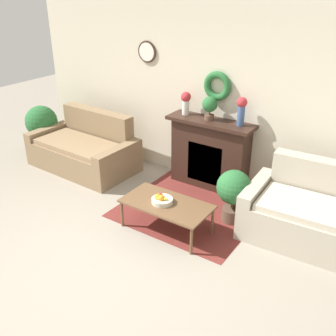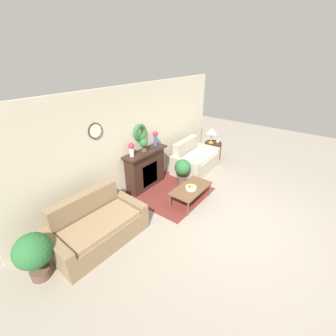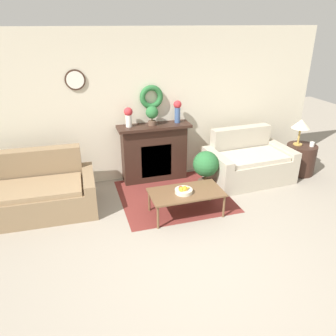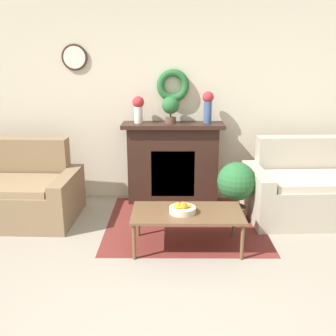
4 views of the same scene
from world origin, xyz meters
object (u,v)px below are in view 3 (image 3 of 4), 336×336
(couch_left, at_px, (36,193))
(fruit_bowl, at_px, (184,190))
(potted_plant_floor_by_loveseat, at_px, (206,167))
(vase_on_mantel_left, at_px, (128,116))
(mug, at_px, (312,144))
(side_table_by_loveseat, at_px, (300,159))
(vase_on_mantel_right, at_px, (177,110))
(potted_plant_on_mantel, at_px, (152,114))
(table_lamp, at_px, (301,125))
(coffee_table, at_px, (186,194))
(loveseat_right, at_px, (248,163))
(fireplace, at_px, (154,152))

(couch_left, distance_m, fruit_bowl, 2.30)
(potted_plant_floor_by_loveseat, bearing_deg, vase_on_mantel_left, 149.00)
(fruit_bowl, distance_m, mug, 2.95)
(side_table_by_loveseat, relative_size, vase_on_mantel_right, 1.42)
(fruit_bowl, xyz_separation_m, potted_plant_on_mantel, (-0.12, 1.38, 0.84))
(vase_on_mantel_left, relative_size, potted_plant_floor_by_loveseat, 0.47)
(mug, xyz_separation_m, vase_on_mantel_right, (-2.49, 0.69, 0.69))
(vase_on_mantel_left, bearing_deg, mug, -11.47)
(table_lamp, distance_m, vase_on_mantel_left, 3.25)
(vase_on_mantel_right, bearing_deg, coffee_table, -102.69)
(loveseat_right, distance_m, potted_plant_floor_by_loveseat, 0.97)
(fruit_bowl, bearing_deg, vase_on_mantel_left, 110.79)
(fireplace, xyz_separation_m, table_lamp, (2.74, -0.52, 0.44))
(loveseat_right, height_order, mug, loveseat_right)
(side_table_by_loveseat, height_order, vase_on_mantel_right, vase_on_mantel_right)
(fruit_bowl, distance_m, potted_plant_floor_by_loveseat, 0.95)
(vase_on_mantel_right, bearing_deg, potted_plant_floor_by_loveseat, -67.78)
(loveseat_right, height_order, fruit_bowl, loveseat_right)
(coffee_table, relative_size, side_table_by_loveseat, 1.95)
(potted_plant_on_mantel, bearing_deg, potted_plant_floor_by_loveseat, -41.96)
(couch_left, distance_m, vase_on_mantel_left, 1.97)
(side_table_by_loveseat, xyz_separation_m, mug, (0.13, -0.10, 0.33))
(mug, bearing_deg, side_table_by_loveseat, 142.13)
(table_lamp, distance_m, vase_on_mantel_right, 2.38)
(coffee_table, distance_m, table_lamp, 2.80)
(loveseat_right, distance_m, table_lamp, 1.24)
(potted_plant_on_mantel, bearing_deg, couch_left, -164.42)
(coffee_table, xyz_separation_m, potted_plant_floor_by_loveseat, (0.60, 0.66, 0.09))
(potted_plant_on_mantel, relative_size, potted_plant_floor_by_loveseat, 0.47)
(vase_on_mantel_left, xyz_separation_m, vase_on_mantel_right, (0.90, -0.00, 0.04))
(couch_left, bearing_deg, vase_on_mantel_right, 15.10)
(coffee_table, distance_m, potted_plant_on_mantel, 1.65)
(potted_plant_on_mantel, bearing_deg, table_lamp, -10.43)
(coffee_table, bearing_deg, potted_plant_on_mantel, 97.21)
(couch_left, relative_size, table_lamp, 3.61)
(mug, distance_m, vase_on_mantel_right, 2.68)
(loveseat_right, distance_m, potted_plant_on_mantel, 2.03)
(coffee_table, distance_m, fruit_bowl, 0.10)
(vase_on_mantel_left, bearing_deg, fruit_bowl, -69.21)
(vase_on_mantel_right, bearing_deg, fruit_bowl, -104.57)
(loveseat_right, relative_size, coffee_table, 1.40)
(loveseat_right, relative_size, side_table_by_loveseat, 2.73)
(couch_left, xyz_separation_m, potted_plant_on_mantel, (2.03, 0.57, 0.97))
(coffee_table, xyz_separation_m, mug, (2.80, 0.69, 0.26))
(fruit_bowl, height_order, table_lamp, table_lamp)
(potted_plant_on_mantel, bearing_deg, vase_on_mantel_left, 177.25)
(table_lamp, bearing_deg, fruit_bowl, -161.84)
(coffee_table, height_order, potted_plant_on_mantel, potted_plant_on_mantel)
(loveseat_right, relative_size, mug, 17.97)
(loveseat_right, bearing_deg, potted_plant_floor_by_loveseat, -171.90)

